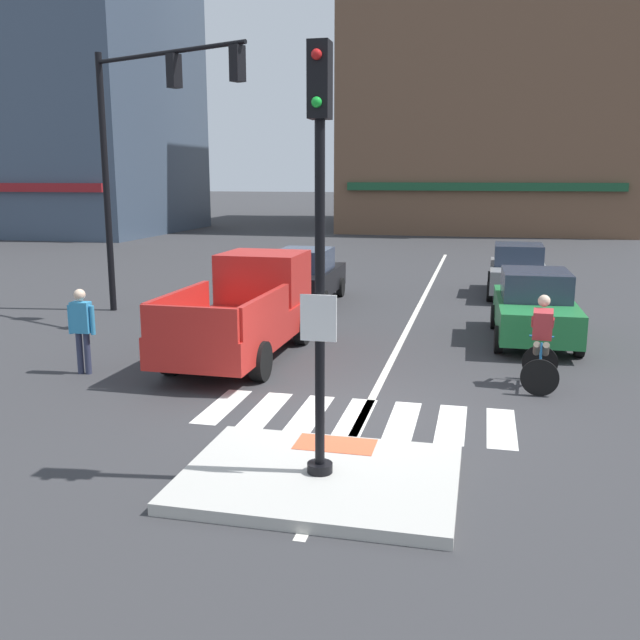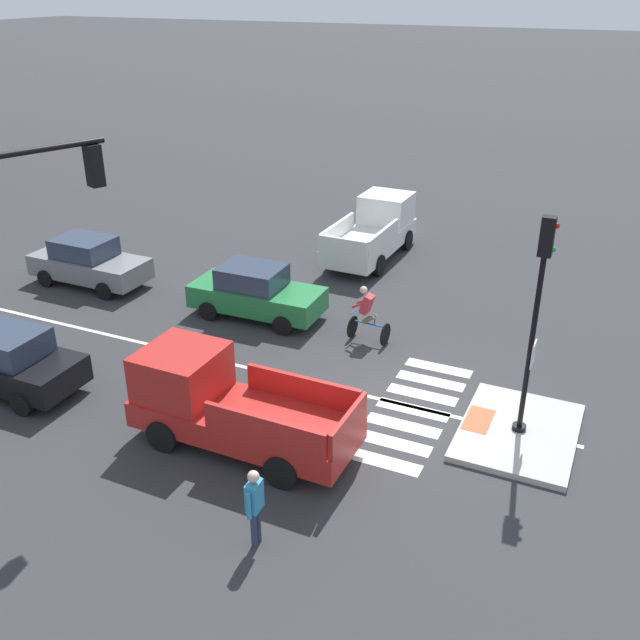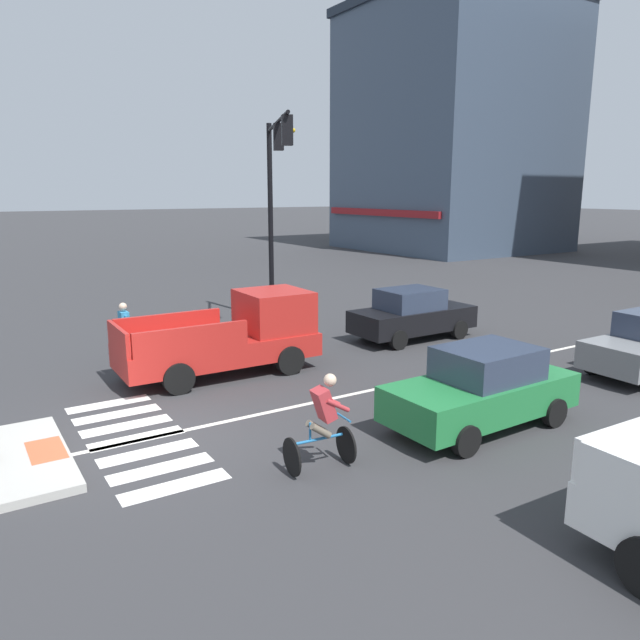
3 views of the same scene
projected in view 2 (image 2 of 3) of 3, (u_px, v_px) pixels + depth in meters
name	position (u px, v px, depth m)	size (l,w,h in m)	color
ground_plane	(413.00, 409.00, 17.38)	(300.00, 300.00, 0.00)	#333335
traffic_island	(518.00, 432.00, 16.39)	(3.41, 2.58, 0.15)	#B2AFA8
tactile_pad_front	(478.00, 420.00, 16.71)	(1.10, 0.60, 0.01)	#DB5B38
signal_pole	(537.00, 309.00, 15.02)	(0.44, 0.38, 5.10)	black
crosswalk_stripe_a	(381.00, 461.00, 15.52)	(0.44, 1.80, 0.01)	silver
crosswalk_stripe_b	(393.00, 442.00, 16.14)	(0.44, 1.80, 0.01)	silver
crosswalk_stripe_c	(403.00, 425.00, 16.75)	(0.44, 1.80, 0.01)	silver
crosswalk_stripe_d	(413.00, 409.00, 17.37)	(0.44, 1.80, 0.01)	silver
crosswalk_stripe_e	(422.00, 395.00, 17.99)	(0.44, 1.80, 0.01)	silver
crosswalk_stripe_f	(431.00, 381.00, 18.61)	(0.44, 1.80, 0.01)	silver
crosswalk_stripe_g	(439.00, 368.00, 19.23)	(0.44, 1.80, 0.01)	silver
lane_centre_line	(94.00, 331.00, 21.20)	(0.14, 28.00, 0.01)	silver
car_green_eastbound_mid	(256.00, 292.00, 21.83)	(1.92, 4.14, 1.64)	#237A3D
car_grey_eastbound_far	(89.00, 262.00, 24.16)	(1.89, 4.12, 1.64)	slate
car_black_westbound_far	(6.00, 360.00, 17.96)	(1.87, 4.11, 1.64)	black
pickup_truck_white_cross_right	(375.00, 230.00, 26.68)	(5.14, 2.15, 2.08)	white
pickup_truck_red_westbound_near	(226.00, 404.00, 15.80)	(2.11, 5.12, 2.08)	red
cyclist	(367.00, 313.00, 20.32)	(0.74, 1.14, 1.68)	black
pedestrian_at_curb_left	(255.00, 502.00, 12.84)	(0.55, 0.24, 1.67)	#2D334C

